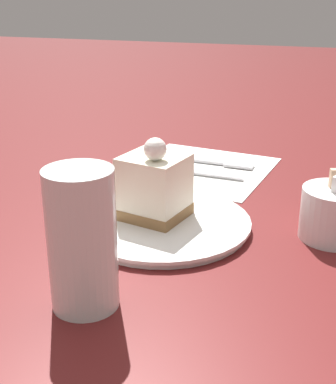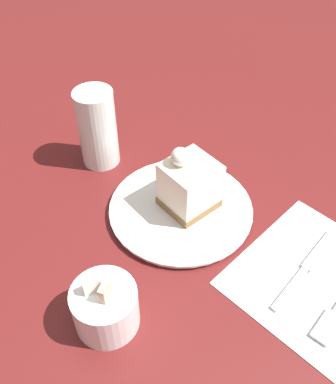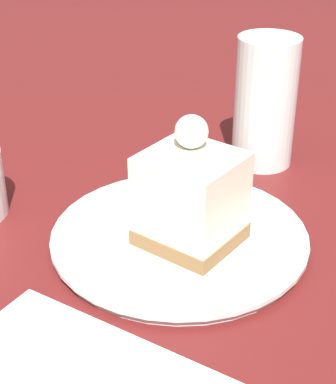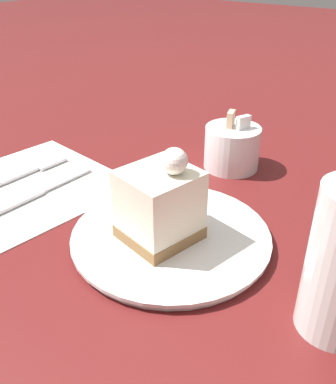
{
  "view_description": "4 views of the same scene",
  "coord_description": "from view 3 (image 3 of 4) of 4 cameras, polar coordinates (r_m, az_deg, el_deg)",
  "views": [
    {
      "loc": [
        0.59,
        0.16,
        0.28
      ],
      "look_at": [
        0.04,
        -0.01,
        0.05
      ],
      "focal_mm": 50.0,
      "sensor_mm": 36.0,
      "label": 1
    },
    {
      "loc": [
        -0.21,
        0.33,
        0.47
      ],
      "look_at": [
        0.05,
        -0.0,
        0.05
      ],
      "focal_mm": 40.0,
      "sensor_mm": 36.0,
      "label": 2
    },
    {
      "loc": [
        -0.37,
        -0.2,
        0.3
      ],
      "look_at": [
        0.03,
        -0.02,
        0.05
      ],
      "focal_mm": 60.0,
      "sensor_mm": 36.0,
      "label": 3
    },
    {
      "loc": [
        0.25,
        -0.32,
        0.28
      ],
      "look_at": [
        0.03,
        -0.02,
        0.06
      ],
      "focal_mm": 40.0,
      "sensor_mm": 36.0,
      "label": 4
    }
  ],
  "objects": [
    {
      "name": "plate",
      "position": [
        0.53,
        1.02,
        -4.09
      ],
      "size": [
        0.21,
        0.21,
        0.01
      ],
      "color": "silver",
      "rests_on": "ground_plane"
    },
    {
      "name": "drinking_glass",
      "position": [
        0.65,
        8.63,
        7.91
      ],
      "size": [
        0.06,
        0.06,
        0.13
      ],
      "color": "silver",
      "rests_on": "ground_plane"
    },
    {
      "name": "ground_plane",
      "position": [
        0.52,
        -2.92,
        -6.05
      ],
      "size": [
        4.0,
        4.0,
        0.0
      ],
      "primitive_type": "plane",
      "color": "#5B1919"
    },
    {
      "name": "cake_slice",
      "position": [
        0.5,
        2.05,
        -0.41
      ],
      "size": [
        0.08,
        0.08,
        0.1
      ],
      "rotation": [
        0.0,
        0.0,
        -0.22
      ],
      "color": "olive",
      "rests_on": "plate"
    }
  ]
}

